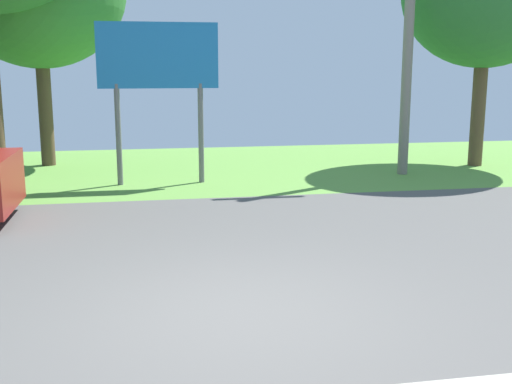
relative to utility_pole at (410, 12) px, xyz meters
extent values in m
cube|color=#565451|center=(-5.33, -6.04, -3.86)|extent=(40.00, 8.00, 0.10)
cube|color=#629840|center=(-5.33, 1.96, -3.86)|extent=(40.00, 8.00, 0.10)
cylinder|color=gray|center=(0.00, 0.00, -0.18)|extent=(0.24, 0.24, 7.27)
cylinder|color=slate|center=(-6.72, -0.22, -2.71)|extent=(0.12, 0.12, 2.20)
cylinder|color=slate|center=(-4.92, -0.22, -2.71)|extent=(0.12, 0.12, 2.20)
cube|color=#1E72B2|center=(-5.82, -0.22, -1.01)|extent=(2.60, 0.10, 1.40)
cylinder|color=brown|center=(2.44, 0.93, -2.26)|extent=(0.36, 0.36, 3.10)
cylinder|color=brown|center=(-8.67, 3.04, -2.25)|extent=(0.36, 0.36, 3.11)
camera|label=1|loc=(-6.25, -14.18, -1.27)|focal=44.06mm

